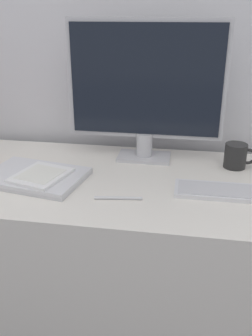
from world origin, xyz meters
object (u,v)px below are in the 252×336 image
at_px(ereader, 41,175).
at_px(laptop, 35,177).
at_px(coffee_mug, 236,156).
at_px(keyboard, 224,191).
at_px(monitor, 146,88).
at_px(pen, 118,198).

bearing_deg(ereader, laptop, 146.09).
height_order(laptop, coffee_mug, coffee_mug).
bearing_deg(keyboard, monitor, 137.89).
xyz_separation_m(ereader, pen, (0.25, -0.07, -0.02)).
bearing_deg(monitor, keyboard, -42.11).
relative_size(laptop, coffee_mug, 3.14).
distance_m(monitor, laptop, 0.46).
bearing_deg(ereader, keyboard, 1.94).
height_order(monitor, ereader, monitor).
bearing_deg(monitor, ereader, -138.36).
relative_size(keyboard, laptop, 0.86).
relative_size(monitor, laptop, 1.59).
xyz_separation_m(laptop, coffee_mug, (0.63, 0.21, 0.03)).
bearing_deg(monitor, laptop, -143.14).
bearing_deg(keyboard, pen, -163.59).
bearing_deg(pen, keyboard, 16.41).
bearing_deg(keyboard, coffee_mug, 76.25).
relative_size(monitor, ereader, 2.69).
height_order(laptop, pen, laptop).
distance_m(keyboard, ereader, 0.55).
distance_m(ereader, pen, 0.26).
relative_size(coffee_mug, pen, 0.78).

